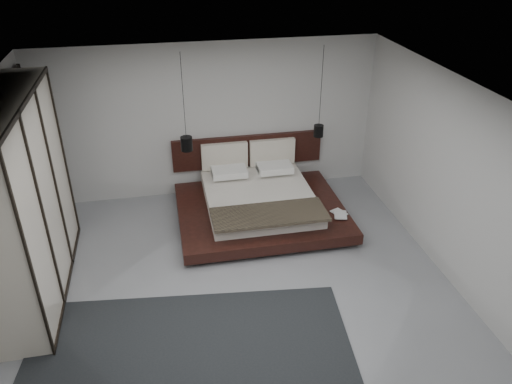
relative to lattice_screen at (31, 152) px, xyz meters
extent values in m
plane|color=#919399|center=(2.95, -2.45, -1.30)|extent=(6.00, 6.00, 0.00)
plane|color=white|center=(2.95, -2.45, 1.50)|extent=(6.00, 6.00, 0.00)
plane|color=#BBBBB8|center=(2.95, 0.55, 0.10)|extent=(6.00, 0.00, 6.00)
plane|color=#BBBBB8|center=(5.95, -2.45, 0.10)|extent=(0.00, 6.00, 6.00)
cube|color=black|center=(0.00, 0.00, 0.00)|extent=(0.05, 0.90, 2.60)
cube|color=black|center=(3.62, -0.70, -1.26)|extent=(2.19, 1.80, 0.08)
cube|color=black|center=(3.62, -0.70, -1.13)|extent=(2.79, 2.29, 0.18)
cube|color=silver|center=(3.62, -0.57, -0.93)|extent=(1.80, 2.00, 0.22)
cube|color=black|center=(3.62, -1.35, -0.80)|extent=(1.82, 0.70, 0.05)
cube|color=white|center=(3.20, 0.20, -0.76)|extent=(0.62, 0.40, 0.12)
cube|color=white|center=(4.04, 0.20, -0.76)|extent=(0.62, 0.40, 0.12)
cube|color=white|center=(3.20, 0.06, -0.70)|extent=(0.62, 0.40, 0.12)
cube|color=white|center=(4.04, 0.06, -0.70)|extent=(0.62, 0.40, 0.12)
cube|color=black|center=(3.62, 0.51, -0.52)|extent=(2.79, 0.08, 0.60)
cube|color=beige|center=(3.17, 0.42, -0.55)|extent=(0.85, 0.10, 0.50)
cube|color=beige|center=(4.07, 0.42, -0.55)|extent=(0.85, 0.10, 0.50)
imported|color=#99724C|center=(4.77, -1.20, -1.03)|extent=(0.28, 0.31, 0.02)
imported|color=#99724C|center=(4.75, -1.23, -1.01)|extent=(0.28, 0.33, 0.02)
cylinder|color=black|center=(2.47, -0.10, 0.80)|extent=(0.01, 0.01, 1.40)
cylinder|color=black|center=(2.47, -0.10, -0.02)|extent=(0.20, 0.20, 0.24)
cylinder|color=#FFE0B2|center=(2.47, -0.10, -0.13)|extent=(0.15, 0.15, 0.01)
cylinder|color=black|center=(4.77, -0.10, 0.81)|extent=(0.01, 0.01, 1.37)
cylinder|color=black|center=(4.77, -0.10, 0.02)|extent=(0.17, 0.17, 0.21)
cylinder|color=#FFE0B2|center=(4.77, -0.10, -0.06)|extent=(0.13, 0.13, 0.01)
cube|color=beige|center=(0.25, -1.80, 0.08)|extent=(0.64, 2.75, 2.75)
cube|color=black|center=(0.58, -1.80, 1.42)|extent=(0.03, 2.75, 0.06)
cube|color=black|center=(0.58, -1.80, -1.27)|extent=(0.03, 2.75, 0.06)
cube|color=black|center=(0.58, -3.18, 0.08)|extent=(0.03, 0.05, 2.75)
cube|color=black|center=(0.58, -2.26, 0.08)|extent=(0.03, 0.05, 2.75)
cube|color=black|center=(0.58, -1.34, 0.08)|extent=(0.03, 0.05, 2.75)
cube|color=black|center=(0.58, -0.42, 0.08)|extent=(0.03, 0.05, 2.75)
cube|color=black|center=(2.13, -3.83, -1.29)|extent=(4.20, 3.21, 0.02)
camera|label=1|loc=(2.10, -7.85, 3.30)|focal=35.00mm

